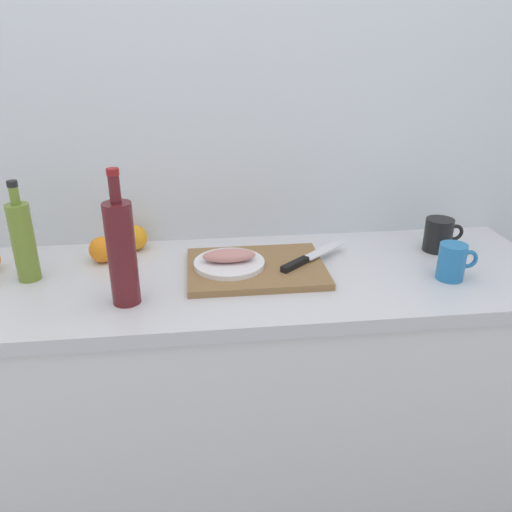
# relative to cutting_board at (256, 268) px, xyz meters

# --- Properties ---
(ground_plane) EXTENTS (12.00, 12.00, 0.00)m
(ground_plane) POSITION_rel_cutting_board_xyz_m (-0.11, -0.02, -0.91)
(ground_plane) COLOR slate
(back_wall) EXTENTS (3.20, 0.05, 2.50)m
(back_wall) POSITION_rel_cutting_board_xyz_m (-0.11, 0.31, 0.34)
(back_wall) COLOR silver
(back_wall) RESTS_ON ground_plane
(kitchen_counter) EXTENTS (2.00, 0.60, 0.90)m
(kitchen_counter) POSITION_rel_cutting_board_xyz_m (-0.11, -0.02, -0.46)
(kitchen_counter) COLOR white
(kitchen_counter) RESTS_ON ground_plane
(cutting_board) EXTENTS (0.41, 0.31, 0.02)m
(cutting_board) POSITION_rel_cutting_board_xyz_m (0.00, 0.00, 0.00)
(cutting_board) COLOR olive
(cutting_board) RESTS_ON kitchen_counter
(white_plate) EXTENTS (0.21, 0.21, 0.01)m
(white_plate) POSITION_rel_cutting_board_xyz_m (-0.08, 0.01, 0.02)
(white_plate) COLOR white
(white_plate) RESTS_ON cutting_board
(fish_fillet) EXTENTS (0.16, 0.07, 0.04)m
(fish_fillet) POSITION_rel_cutting_board_xyz_m (-0.08, 0.01, 0.04)
(fish_fillet) COLOR tan
(fish_fillet) RESTS_ON white_plate
(chef_knife) EXTENTS (0.24, 0.21, 0.02)m
(chef_knife) POSITION_rel_cutting_board_xyz_m (0.15, 0.01, 0.02)
(chef_knife) COLOR silver
(chef_knife) RESTS_ON cutting_board
(olive_oil_bottle) EXTENTS (0.06, 0.06, 0.29)m
(olive_oil_bottle) POSITION_rel_cutting_board_xyz_m (-0.66, 0.03, 0.11)
(olive_oil_bottle) COLOR olive
(olive_oil_bottle) RESTS_ON kitchen_counter
(wine_bottle) EXTENTS (0.07, 0.07, 0.36)m
(wine_bottle) POSITION_rel_cutting_board_xyz_m (-0.36, -0.15, 0.14)
(wine_bottle) COLOR #59191E
(wine_bottle) RESTS_ON kitchen_counter
(coffee_mug_0) EXTENTS (0.13, 0.09, 0.11)m
(coffee_mug_0) POSITION_rel_cutting_board_xyz_m (0.61, 0.09, 0.04)
(coffee_mug_0) COLOR black
(coffee_mug_0) RESTS_ON kitchen_counter
(coffee_mug_1) EXTENTS (0.12, 0.08, 0.11)m
(coffee_mug_1) POSITION_rel_cutting_board_xyz_m (0.56, -0.12, 0.04)
(coffee_mug_1) COLOR #2672B2
(coffee_mug_1) RESTS_ON kitchen_counter
(orange_0) EXTENTS (0.08, 0.08, 0.08)m
(orange_0) POSITION_rel_cutting_board_xyz_m (-0.47, 0.13, 0.03)
(orange_0) COLOR orange
(orange_0) RESTS_ON kitchen_counter
(orange_3) EXTENTS (0.08, 0.08, 0.08)m
(orange_3) POSITION_rel_cutting_board_xyz_m (-0.38, 0.21, 0.03)
(orange_3) COLOR orange
(orange_3) RESTS_ON kitchen_counter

